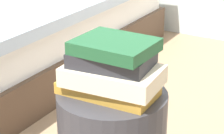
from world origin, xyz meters
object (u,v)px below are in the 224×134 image
book_ochre (108,89)px  book_charcoal (111,58)px  book_cream (113,76)px  book_forest (114,46)px

book_ochre → book_charcoal: (0.00, 0.02, 0.10)m
book_charcoal → book_ochre: bearing=-106.6°
book_ochre → book_charcoal: book_charcoal is taller
book_ochre → book_charcoal: bearing=78.1°
book_ochre → book_cream: (0.02, 0.00, 0.05)m
book_ochre → book_forest: (0.02, 0.01, 0.14)m
book_charcoal → book_forest: book_forest is taller
book_cream → book_forest: (0.00, 0.01, 0.09)m
book_charcoal → book_forest: bearing=-33.0°
book_ochre → book_forest: bearing=25.6°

